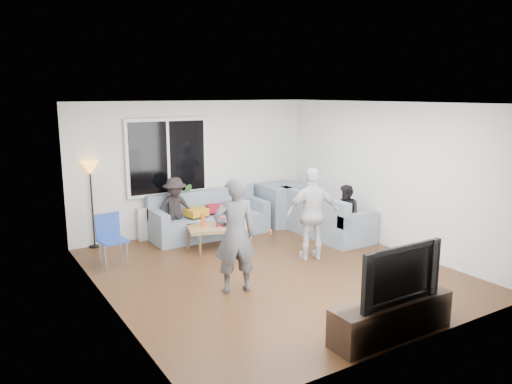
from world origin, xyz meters
TOP-DOWN VIEW (x-y plane):
  - floor at (0.00, 0.00)m, footprint 5.00×5.50m
  - ceiling at (0.00, 0.00)m, footprint 5.00×5.50m
  - wall_back at (0.00, 2.77)m, footprint 5.00×0.04m
  - wall_front at (0.00, -2.77)m, footprint 5.00×0.04m
  - wall_left at (-2.52, 0.00)m, footprint 0.04×5.50m
  - wall_right at (2.52, 0.00)m, footprint 0.04×5.50m
  - window_frame at (-0.60, 2.69)m, footprint 1.62×0.06m
  - window_glass at (-0.60, 2.65)m, footprint 1.50×0.02m
  - window_mullion at (-0.60, 2.64)m, footprint 0.05×0.03m
  - radiator at (-0.60, 2.65)m, footprint 1.30×0.12m
  - potted_plant at (-0.25, 2.62)m, footprint 0.26×0.23m
  - vase at (-0.70, 2.62)m, footprint 0.16×0.16m
  - sofa_back_section at (0.06, 2.27)m, footprint 2.30×0.85m
  - sofa_right_section at (2.02, 1.11)m, footprint 2.00×0.85m
  - sofa_corner at (1.76, 2.27)m, footprint 0.85×0.85m
  - cushion_yellow at (-0.23, 2.25)m, footprint 0.44×0.39m
  - cushion_red at (0.25, 2.33)m, footprint 0.43×0.39m
  - coffee_table at (-0.14, 1.47)m, footprint 1.23×0.89m
  - pitcher at (-0.11, 1.46)m, footprint 0.17×0.17m
  - side_chair at (-2.05, 1.45)m, footprint 0.45×0.45m
  - floor_lamp at (-2.05, 2.70)m, footprint 0.32×0.32m
  - player_left at (-0.87, -0.42)m, footprint 0.67×0.52m
  - player_right at (0.91, 0.12)m, footprint 0.98×0.66m
  - spectator_right at (2.02, 0.52)m, footprint 0.42×0.53m
  - spectator_back at (-0.64, 2.30)m, footprint 0.82×0.51m
  - tv_console at (0.01, -2.50)m, footprint 1.60×0.40m
  - television at (0.01, -2.50)m, footprint 1.16×0.15m
  - bottle_d at (0.09, 1.42)m, footprint 0.07×0.07m
  - bottle_a at (-0.39, 1.62)m, footprint 0.07×0.07m
  - bottle_e at (0.22, 1.58)m, footprint 0.07×0.07m

SIDE VIEW (x-z plane):
  - floor at x=0.00m, z-range -0.04..0.00m
  - coffee_table at x=-0.14m, z-range 0.00..0.40m
  - tv_console at x=0.01m, z-range 0.00..0.44m
  - radiator at x=-0.60m, z-range 0.00..0.62m
  - sofa_back_section at x=0.06m, z-range 0.00..0.85m
  - sofa_right_section at x=2.02m, z-range 0.00..0.85m
  - sofa_corner at x=1.76m, z-range 0.00..0.85m
  - side_chair at x=-2.05m, z-range 0.00..0.86m
  - pitcher at x=-0.11m, z-range 0.40..0.57m
  - bottle_e at x=0.22m, z-range 0.40..0.60m
  - cushion_yellow at x=-0.23m, z-range 0.44..0.58m
  - cushion_red at x=0.25m, z-range 0.45..0.57m
  - bottle_a at x=-0.39m, z-range 0.40..0.63m
  - bottle_d at x=0.09m, z-range 0.40..0.65m
  - spectator_right at x=2.02m, z-range 0.00..1.09m
  - spectator_back at x=-0.64m, z-range 0.00..1.21m
  - vase at x=-0.70m, z-range 0.62..0.78m
  - player_right at x=0.91m, z-range 0.00..1.55m
  - television at x=0.01m, z-range 0.44..1.11m
  - floor_lamp at x=-2.05m, z-range 0.00..1.56m
  - potted_plant at x=-0.25m, z-range 0.62..1.01m
  - player_left at x=-0.87m, z-range 0.00..1.64m
  - wall_back at x=0.00m, z-range 0.00..2.60m
  - wall_front at x=0.00m, z-range 0.00..2.60m
  - wall_left at x=-2.52m, z-range 0.00..2.60m
  - wall_right at x=2.52m, z-range 0.00..2.60m
  - window_frame at x=-0.60m, z-range 0.81..2.29m
  - window_glass at x=-0.60m, z-range 0.88..2.23m
  - window_mullion at x=-0.60m, z-range 0.88..2.23m
  - ceiling at x=0.00m, z-range 2.60..2.64m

